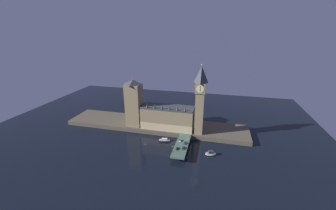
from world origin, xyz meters
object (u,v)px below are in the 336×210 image
object	(u,v)px
pedestrian_far_rail	(178,139)
boat_downstream	(211,154)
street_lamp_far	(179,133)
street_lamp_near	(172,148)
boat_upstream	(165,140)
clock_tower	(200,98)
car_southbound_lead	(183,148)
car_southbound_trail	(185,143)
victoria_tower	(134,103)
car_northbound_lead	(180,140)
pedestrian_mid_walk	(187,145)
street_lamp_mid	(188,142)
car_northbound_trail	(177,148)

from	to	relation	value
pedestrian_far_rail	boat_downstream	distance (m)	37.01
boat_downstream	street_lamp_far	bearing A→B (deg)	153.50
street_lamp_near	boat_upstream	xyz separation A→B (m)	(-14.70, 26.63, -8.40)
clock_tower	car_southbound_lead	world-z (taller)	clock_tower
car_southbound_trail	boat_downstream	size ratio (longest dim) A/B	0.42
car_southbound_lead	victoria_tower	bearing A→B (deg)	148.18
street_lamp_near	car_southbound_lead	bearing A→B (deg)	42.87
car_northbound_lead	pedestrian_mid_walk	distance (m)	10.75
boat_upstream	car_southbound_trail	bearing A→B (deg)	-20.58
pedestrian_mid_walk	street_lamp_mid	distance (m)	3.62
street_lamp_far	boat_downstream	bearing A→B (deg)	-26.50
clock_tower	victoria_tower	world-z (taller)	clock_tower
clock_tower	car_southbound_trail	bearing A→B (deg)	-110.18
car_northbound_lead	pedestrian_far_rail	xyz separation A→B (m)	(-2.88, 2.94, 0.25)
car_northbound_lead	boat_upstream	world-z (taller)	car_northbound_lead
street_lamp_mid	victoria_tower	bearing A→B (deg)	153.40
car_southbound_trail	pedestrian_far_rail	size ratio (longest dim) A/B	2.56
clock_tower	car_northbound_lead	bearing A→B (deg)	-123.51
pedestrian_mid_walk	victoria_tower	bearing A→B (deg)	153.51
pedestrian_mid_walk	pedestrian_far_rail	world-z (taller)	pedestrian_far_rail
victoria_tower	car_northbound_trail	xyz separation A→B (m)	(60.84, -43.71, -26.57)
boat_downstream	pedestrian_mid_walk	bearing A→B (deg)	172.46
car_southbound_trail	street_lamp_far	size ratio (longest dim) A/B	0.65
boat_downstream	car_northbound_lead	bearing A→B (deg)	163.35
pedestrian_far_rail	street_lamp_mid	distance (m)	15.74
car_northbound_lead	street_lamp_mid	distance (m)	11.87
pedestrian_mid_walk	pedestrian_far_rail	distance (m)	14.82
clock_tower	car_southbound_trail	xyz separation A→B (m)	(-10.28, -27.98, -39.11)
clock_tower	victoria_tower	xyz separation A→B (m)	(-76.87, 4.00, -12.57)
car_southbound_trail	street_lamp_mid	world-z (taller)	street_lamp_mid
clock_tower	street_lamp_near	distance (m)	61.17
clock_tower	car_northbound_trail	size ratio (longest dim) A/B	16.10
car_northbound_lead	pedestrian_mid_walk	world-z (taller)	pedestrian_mid_walk
car_northbound_trail	pedestrian_far_rail	bearing A→B (deg)	98.87
pedestrian_mid_walk	car_southbound_trail	bearing A→B (deg)	137.40
victoria_tower	car_southbound_trail	world-z (taller)	victoria_tower
car_southbound_trail	street_lamp_far	bearing A→B (deg)	127.60
car_northbound_lead	car_northbound_trail	xyz separation A→B (m)	(0.00, -15.49, -0.08)
boat_downstream	car_southbound_trail	bearing A→B (deg)	167.60
car_northbound_trail	boat_downstream	size ratio (longest dim) A/B	0.42
street_lamp_mid	boat_downstream	xyz separation A→B (m)	(22.62, -2.69, -8.43)
pedestrian_far_rail	street_lamp_near	distance (m)	24.61
street_lamp_near	boat_upstream	distance (m)	31.56
street_lamp_far	boat_downstream	distance (m)	39.93
car_southbound_lead	car_southbound_trail	bearing A→B (deg)	90.00
car_southbound_trail	car_northbound_trail	bearing A→B (deg)	-116.13
clock_tower	car_southbound_lead	size ratio (longest dim) A/B	16.53
car_southbound_lead	boat_downstream	bearing A→B (deg)	8.02
car_southbound_trail	street_lamp_far	distance (m)	15.27
car_southbound_trail	street_lamp_near	distance (m)	20.16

